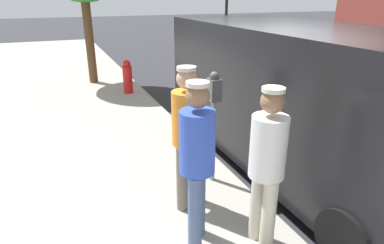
{
  "coord_description": "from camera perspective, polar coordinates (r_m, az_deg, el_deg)",
  "views": [
    {
      "loc": [
        3.16,
        4.29,
        2.56
      ],
      "look_at": [
        1.65,
        0.71,
        1.05
      ],
      "focal_mm": 30.87,
      "sensor_mm": 36.0,
      "label": 1
    }
  ],
  "objects": [
    {
      "name": "pedestrian_in_white",
      "position": [
        3.18,
        12.83,
        -6.62
      ],
      "size": [
        0.34,
        0.36,
        1.66
      ],
      "color": "beige",
      "rests_on": "sidewalk_slab"
    },
    {
      "name": "sidewalk_slab",
      "position": [
        4.97,
        -23.92,
        -10.84
      ],
      "size": [
        5.0,
        32.0,
        0.15
      ],
      "primitive_type": "cube",
      "color": "#9E998E",
      "rests_on": "ground"
    },
    {
      "name": "fire_hydrant",
      "position": [
        8.76,
        -11.07,
        7.64
      ],
      "size": [
        0.24,
        0.24,
        0.86
      ],
      "color": "red",
      "rests_on": "sidewalk_slab"
    },
    {
      "name": "pedestrian_in_blue",
      "position": [
        3.13,
        0.9,
        -5.97
      ],
      "size": [
        0.34,
        0.34,
        1.7
      ],
      "color": "#4C608C",
      "rests_on": "sidewalk_slab"
    },
    {
      "name": "pedestrian_in_orange",
      "position": [
        3.72,
        -0.89,
        -1.46
      ],
      "size": [
        0.34,
        0.34,
        1.7
      ],
      "color": "#726656",
      "rests_on": "sidewalk_slab"
    },
    {
      "name": "parking_meter_near",
      "position": [
        4.25,
        3.74,
        2.22
      ],
      "size": [
        0.14,
        0.18,
        1.52
      ],
      "color": "gray",
      "rests_on": "sidewalk_slab"
    },
    {
      "name": "ground_plane",
      "position": [
        5.91,
        12.23,
        -4.99
      ],
      "size": [
        80.0,
        80.0,
        0.0
      ],
      "primitive_type": "plane",
      "color": "#2D2D33"
    },
    {
      "name": "parked_van",
      "position": [
        5.23,
        17.64,
        4.6
      ],
      "size": [
        2.14,
        5.21,
        2.15
      ],
      "color": "black",
      "rests_on": "ground"
    }
  ]
}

